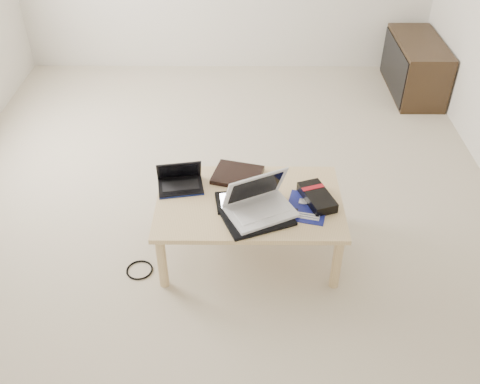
{
  "coord_description": "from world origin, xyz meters",
  "views": [
    {
      "loc": [
        0.18,
        -3.2,
        2.38
      ],
      "look_at": [
        0.16,
        -0.74,
        0.46
      ],
      "focal_mm": 40.0,
      "sensor_mm": 36.0,
      "label": 1
    }
  ],
  "objects_px": {
    "coffee_table": "(249,207)",
    "white_laptop": "(259,203)",
    "media_cabinet": "(415,67)",
    "netbook": "(180,181)",
    "gpu_box": "(317,197)"
  },
  "relations": [
    {
      "from": "media_cabinet",
      "to": "netbook",
      "type": "height_order",
      "value": "netbook"
    },
    {
      "from": "netbook",
      "to": "gpu_box",
      "type": "height_order",
      "value": "netbook"
    },
    {
      "from": "netbook",
      "to": "gpu_box",
      "type": "bearing_deg",
      "value": -9.81
    },
    {
      "from": "coffee_table",
      "to": "white_laptop",
      "type": "bearing_deg",
      "value": -65.58
    },
    {
      "from": "white_laptop",
      "to": "gpu_box",
      "type": "xyz_separation_m",
      "value": [
        0.34,
        0.11,
        -0.04
      ]
    },
    {
      "from": "white_laptop",
      "to": "coffee_table",
      "type": "bearing_deg",
      "value": 114.42
    },
    {
      "from": "coffee_table",
      "to": "white_laptop",
      "type": "distance_m",
      "value": 0.17
    },
    {
      "from": "media_cabinet",
      "to": "netbook",
      "type": "xyz_separation_m",
      "value": [
        -1.98,
        -2.05,
        0.19
      ]
    },
    {
      "from": "media_cabinet",
      "to": "gpu_box",
      "type": "xyz_separation_m",
      "value": [
        -1.16,
        -2.19,
        0.18
      ]
    },
    {
      "from": "media_cabinet",
      "to": "coffee_table",
      "type": "bearing_deg",
      "value": -125.44
    },
    {
      "from": "media_cabinet",
      "to": "netbook",
      "type": "distance_m",
      "value": 2.85
    },
    {
      "from": "coffee_table",
      "to": "white_laptop",
      "type": "height_order",
      "value": "white_laptop"
    },
    {
      "from": "media_cabinet",
      "to": "white_laptop",
      "type": "height_order",
      "value": "white_laptop"
    },
    {
      "from": "gpu_box",
      "to": "media_cabinet",
      "type": "bearing_deg",
      "value": 62.11
    },
    {
      "from": "coffee_table",
      "to": "white_laptop",
      "type": "relative_size",
      "value": 2.49
    }
  ]
}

